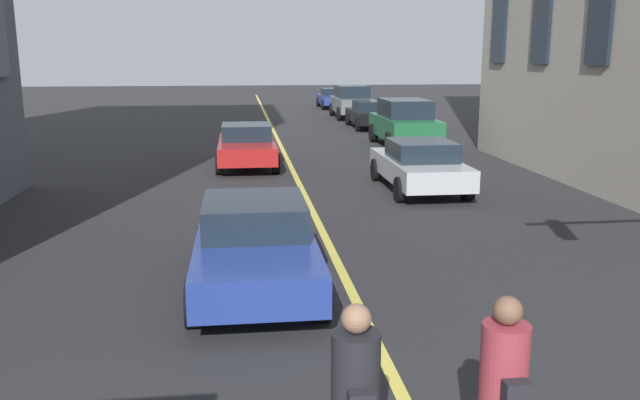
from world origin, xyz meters
TOP-DOWN VIEW (x-y plane):
  - lane_centre_line at (20.00, 0.00)m, footprint 80.00×0.16m
  - car_black_near at (30.58, -4.90)m, footprint 4.40×1.95m
  - car_green_parked_b at (23.65, -4.90)m, footprint 4.70×2.14m
  - car_grey_parked_a at (36.06, -4.90)m, footprint 4.70×2.14m
  - car_silver_far at (15.06, -3.14)m, footprint 4.40×1.95m
  - car_blue_trailing at (43.64, -4.90)m, footprint 4.40×1.95m
  - car_blue_oncoming at (8.00, 1.46)m, footprint 4.40×1.95m
  - car_red_mid at (19.60, 1.43)m, footprint 4.40×1.95m

SIDE VIEW (x-z plane):
  - lane_centre_line at x=20.00m, z-range 0.00..0.01m
  - car_black_near at x=30.58m, z-range 0.02..1.39m
  - car_silver_far at x=15.06m, z-range 0.02..1.39m
  - car_blue_trailing at x=43.64m, z-range 0.02..1.39m
  - car_blue_oncoming at x=8.00m, z-range 0.02..1.39m
  - car_red_mid at x=19.60m, z-range 0.02..1.39m
  - car_green_parked_b at x=23.65m, z-range 0.03..1.91m
  - car_grey_parked_a at x=36.06m, z-range 0.03..1.91m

